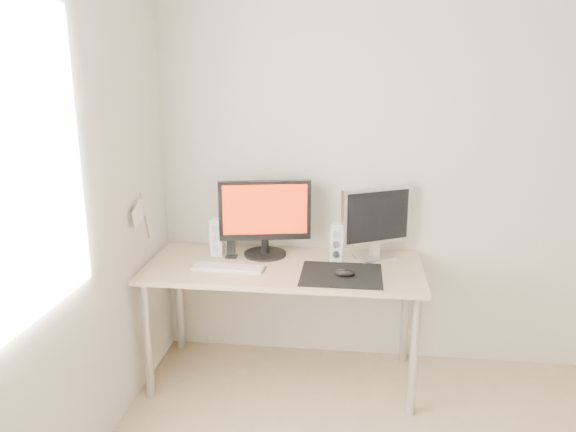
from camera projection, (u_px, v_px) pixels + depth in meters
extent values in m
plane|color=silver|center=(445.00, 169.00, 3.37)|extent=(3.50, 0.00, 3.50)
cube|color=black|center=(341.00, 275.00, 3.11)|extent=(0.45, 0.40, 0.00)
ellipsoid|color=black|center=(345.00, 273.00, 3.07)|extent=(0.11, 0.06, 0.04)
cube|color=#D1B587|center=(284.00, 267.00, 3.26)|extent=(1.60, 0.70, 0.03)
cylinder|color=silver|center=(147.00, 340.00, 3.17)|extent=(0.05, 0.05, 0.70)
cylinder|color=silver|center=(414.00, 356.00, 2.99)|extent=(0.05, 0.05, 0.70)
cylinder|color=silver|center=(179.00, 299.00, 3.73)|extent=(0.05, 0.05, 0.70)
cylinder|color=silver|center=(405.00, 311.00, 3.55)|extent=(0.05, 0.05, 0.70)
cylinder|color=black|center=(265.00, 254.00, 3.43)|extent=(0.31, 0.31, 0.02)
cylinder|color=black|center=(265.00, 243.00, 3.41)|extent=(0.06, 0.06, 0.12)
cube|color=black|center=(265.00, 210.00, 3.35)|extent=(0.55, 0.15, 0.36)
cube|color=#FF430D|center=(265.00, 210.00, 3.32)|extent=(0.49, 0.10, 0.30)
cube|color=silver|center=(374.00, 257.00, 3.38)|extent=(0.27, 0.25, 0.01)
cube|color=silver|center=(375.00, 248.00, 3.36)|extent=(0.06, 0.06, 0.10)
cube|color=#B3B3B6|center=(376.00, 216.00, 3.31)|extent=(0.41, 0.26, 0.34)
cube|color=black|center=(378.00, 216.00, 3.29)|extent=(0.36, 0.20, 0.30)
cube|color=white|center=(217.00, 237.00, 3.41)|extent=(0.07, 0.08, 0.23)
cylinder|color=silver|center=(216.00, 249.00, 3.39)|extent=(0.04, 0.01, 0.04)
cylinder|color=#A8A8AA|center=(216.00, 239.00, 3.37)|extent=(0.04, 0.01, 0.04)
cylinder|color=#BBBBBD|center=(215.00, 229.00, 3.36)|extent=(0.04, 0.01, 0.04)
cube|color=silver|center=(336.00, 242.00, 3.31)|extent=(0.07, 0.08, 0.23)
cylinder|color=#ACACAE|center=(336.00, 254.00, 3.29)|extent=(0.04, 0.01, 0.04)
cylinder|color=#BABABC|center=(336.00, 244.00, 3.27)|extent=(0.04, 0.01, 0.04)
cylinder|color=silver|center=(336.00, 234.00, 3.26)|extent=(0.04, 0.01, 0.04)
cube|color=silver|center=(228.00, 268.00, 3.20)|extent=(0.43, 0.15, 0.01)
cube|color=white|center=(228.00, 267.00, 3.20)|extent=(0.41, 0.14, 0.01)
cube|color=black|center=(231.00, 256.00, 3.39)|extent=(0.07, 0.06, 0.01)
cube|color=black|center=(231.00, 247.00, 3.38)|extent=(0.05, 0.02, 0.11)
cylinder|color=#A57F54|center=(145.00, 216.00, 3.20)|extent=(0.01, 0.10, 0.29)
cube|color=white|center=(139.00, 213.00, 3.11)|extent=(0.00, 0.19, 0.15)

